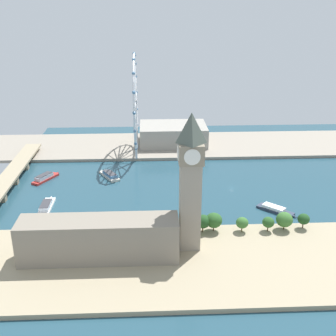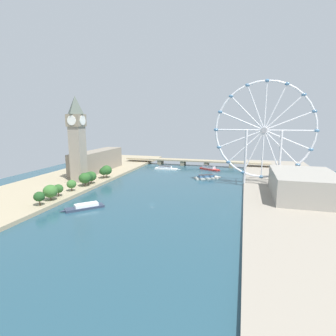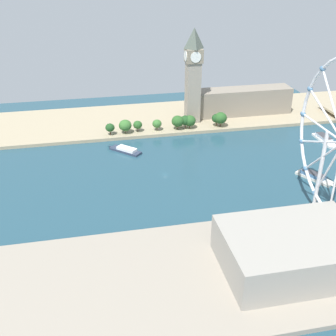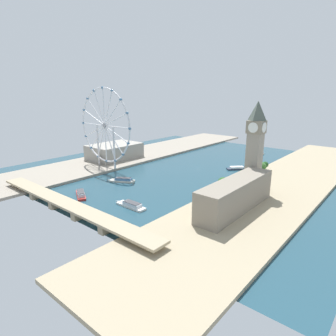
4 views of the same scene
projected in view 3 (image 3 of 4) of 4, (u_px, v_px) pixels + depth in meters
name	position (u px, v px, depth m)	size (l,w,h in m)	color
ground_plane	(165.00, 174.00, 322.71)	(403.37, 403.37, 0.00)	#234756
riverbank_left	(143.00, 119.00, 423.39)	(90.00, 520.00, 3.00)	tan
riverbank_right	(208.00, 274.00, 220.64)	(90.00, 520.00, 3.00)	gray
clock_tower	(193.00, 75.00, 393.79)	(16.06, 16.06, 89.25)	gray
parliament_block	(243.00, 101.00, 428.90)	(22.00, 97.78, 26.28)	gray
tree_row_embankment	(175.00, 122.00, 391.77)	(13.64, 115.21, 14.27)	#513823
riverside_hall	(292.00, 250.00, 219.54)	(50.55, 73.53, 21.17)	gray
tour_boat_0	(314.00, 177.00, 314.93)	(31.66, 21.25, 4.92)	beige
tour_boat_1	(126.00, 150.00, 357.87)	(27.35, 28.04, 4.13)	#2D384C
tour_boat_2	(324.00, 139.00, 377.38)	(36.58, 8.50, 5.08)	white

